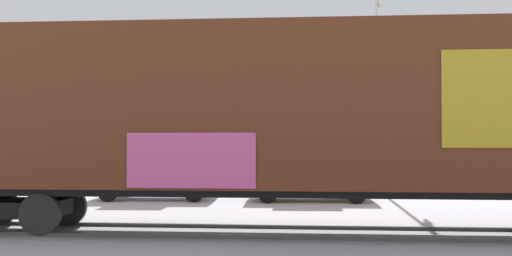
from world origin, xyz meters
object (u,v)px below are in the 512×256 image
object	(u,v)px
freight_car	(302,111)
parked_car_white	(156,173)
flagpole	(377,56)
parked_car_tan	(310,176)

from	to	relation	value
freight_car	parked_car_white	world-z (taller)	freight_car
flagpole	parked_car_tan	size ratio (longest dim) A/B	2.09
freight_car	flagpole	bearing A→B (deg)	73.55
flagpole	parked_car_white	xyz separation A→B (m)	(-8.20, -4.27, -4.59)
freight_car	parked_car_white	bearing A→B (deg)	125.96
parked_car_white	parked_car_tan	distance (m)	5.28
parked_car_tan	freight_car	bearing A→B (deg)	-93.00
freight_car	parked_car_tan	world-z (taller)	freight_car
freight_car	flagpole	size ratio (longest dim) A/B	2.03
freight_car	flagpole	world-z (taller)	flagpole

